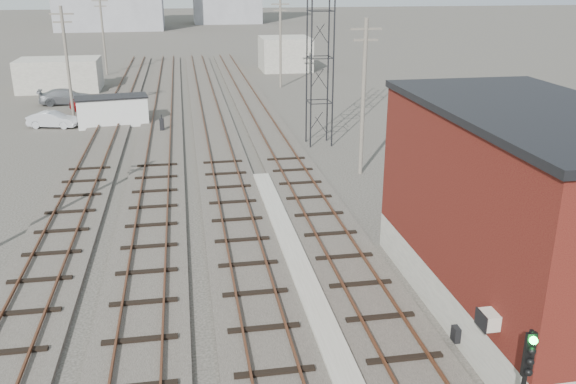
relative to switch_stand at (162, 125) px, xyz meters
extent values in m
plane|color=#282621|center=(5.40, 19.85, -0.61)|extent=(320.00, 320.00, 0.00)
cube|color=#332D28|center=(7.90, -1.15, -0.51)|extent=(3.20, 90.00, 0.20)
cube|color=#4C2816|center=(7.18, -1.15, -0.28)|extent=(0.07, 90.00, 0.12)
cube|color=#4C2816|center=(8.62, -1.15, -0.28)|extent=(0.07, 90.00, 0.12)
cube|color=#332D28|center=(3.90, -1.15, -0.51)|extent=(3.20, 90.00, 0.20)
cube|color=#4C2816|center=(3.18, -1.15, -0.28)|extent=(0.07, 90.00, 0.12)
cube|color=#4C2816|center=(4.62, -1.15, -0.28)|extent=(0.07, 90.00, 0.12)
cube|color=#332D28|center=(-0.10, -1.15, -0.51)|extent=(3.20, 90.00, 0.20)
cube|color=#4C2816|center=(-0.82, -1.15, -0.28)|extent=(0.07, 90.00, 0.12)
cube|color=#4C2816|center=(0.62, -1.15, -0.28)|extent=(0.07, 90.00, 0.12)
cube|color=#332D28|center=(-4.10, -1.15, -0.51)|extent=(3.20, 90.00, 0.20)
cube|color=#4C2816|center=(-4.82, -1.15, -0.28)|extent=(0.07, 90.00, 0.12)
cube|color=#4C2816|center=(-3.38, -1.15, -0.28)|extent=(0.07, 90.00, 0.12)
cube|color=gray|center=(5.90, -26.15, -0.48)|extent=(0.90, 28.00, 0.26)
cube|color=gray|center=(12.90, -28.15, 0.14)|extent=(6.00, 12.00, 1.50)
cube|color=#5B2115|center=(12.90, -28.15, 3.64)|extent=(6.00, 12.00, 5.50)
cube|color=black|center=(12.90, -28.15, 6.49)|extent=(6.20, 12.20, 0.25)
cube|color=beige|center=(9.68, -32.15, 1.64)|extent=(0.45, 0.62, 0.45)
cube|color=black|center=(9.80, -30.15, -0.11)|extent=(0.20, 0.35, 0.50)
cylinder|color=black|center=(10.15, -5.90, 6.89)|extent=(0.10, 0.10, 15.00)
cylinder|color=black|center=(11.65, -5.90, 6.89)|extent=(0.10, 0.10, 15.00)
cylinder|color=black|center=(10.15, -4.40, 6.89)|extent=(0.10, 0.10, 15.00)
cylinder|color=black|center=(11.65, -4.40, 6.89)|extent=(0.10, 0.10, 15.00)
cylinder|color=#595147|center=(-7.10, 4.85, 3.89)|extent=(0.24, 0.24, 9.00)
cube|color=#595147|center=(-7.10, 4.85, 7.79)|extent=(1.80, 0.12, 0.12)
cube|color=#595147|center=(-7.10, 4.85, 7.19)|extent=(1.40, 0.12, 0.12)
cylinder|color=#595147|center=(-7.10, 29.85, 3.89)|extent=(0.24, 0.24, 9.00)
cube|color=#595147|center=(-7.10, 29.85, 7.79)|extent=(1.80, 0.12, 0.12)
cube|color=#595147|center=(-7.10, 29.85, 7.19)|extent=(1.40, 0.12, 0.12)
cylinder|color=#595147|center=(11.90, -12.15, 3.89)|extent=(0.24, 0.24, 9.00)
cube|color=#595147|center=(11.90, -12.15, 7.79)|extent=(1.80, 0.12, 0.12)
cube|color=#595147|center=(11.90, -12.15, 7.19)|extent=(1.40, 0.12, 0.12)
cylinder|color=#595147|center=(11.90, 17.85, 3.89)|extent=(0.24, 0.24, 9.00)
cube|color=#595147|center=(11.90, 17.85, 7.79)|extent=(1.80, 0.12, 0.12)
cube|color=#595147|center=(11.90, 17.85, 7.19)|extent=(1.40, 0.12, 0.12)
cube|color=gray|center=(-10.60, 19.85, 0.99)|extent=(8.00, 5.00, 3.20)
cube|color=gray|center=(14.40, 29.85, 1.39)|extent=(6.00, 6.00, 4.00)
cube|color=black|center=(9.10, -35.01, 2.53)|extent=(0.24, 0.10, 1.12)
sphere|color=#0CE533|center=(9.10, -35.10, 2.96)|extent=(0.19, 0.19, 0.19)
sphere|color=black|center=(9.10, -35.10, 2.67)|extent=(0.19, 0.19, 0.19)
sphere|color=black|center=(9.10, -35.10, 2.39)|extent=(0.19, 0.19, 0.19)
sphere|color=black|center=(9.10, -35.10, 2.11)|extent=(0.19, 0.19, 0.19)
cube|color=black|center=(0.00, 0.00, -0.01)|extent=(0.33, 0.33, 0.99)
cylinder|color=black|center=(0.00, 0.00, 0.63)|extent=(0.08, 0.08, 0.30)
cube|color=silver|center=(-3.85, 3.12, 0.50)|extent=(5.58, 3.01, 2.21)
cube|color=black|center=(-3.85, 3.12, 1.64)|extent=(5.78, 3.21, 0.11)
imported|color=maroon|center=(-5.96, 8.42, 0.10)|extent=(4.43, 3.42, 1.41)
imported|color=#B5B6BD|center=(-8.38, 3.14, 0.02)|extent=(4.00, 2.19, 1.25)
imported|color=slate|center=(-8.85, 12.40, 0.10)|extent=(4.99, 2.40, 1.40)
camera|label=1|loc=(1.72, -45.64, 10.64)|focal=38.00mm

